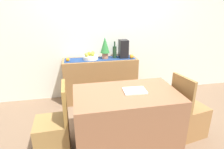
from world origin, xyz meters
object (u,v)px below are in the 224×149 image
(coffee_maker, at_px, (123,49))
(dining_table, at_px, (126,118))
(potted_plant, at_px, (105,47))
(wine_bottle, at_px, (115,52))
(open_book, at_px, (135,91))
(sideboard_console, at_px, (101,79))
(chair_near_window, at_px, (54,134))
(fruit_bowl, at_px, (91,58))
(chair_by_corner, at_px, (188,117))

(coffee_maker, height_order, dining_table, coffee_maker)
(coffee_maker, height_order, potted_plant, potted_plant)
(wine_bottle, xyz_separation_m, coffee_maker, (0.17, 0.00, 0.05))
(dining_table, xyz_separation_m, open_book, (0.11, 0.01, 0.38))
(sideboard_console, bearing_deg, open_book, -79.43)
(wine_bottle, height_order, chair_near_window, wine_bottle)
(fruit_bowl, bearing_deg, coffee_maker, 0.00)
(potted_plant, xyz_separation_m, open_book, (0.15, -1.32, -0.30))
(open_book, xyz_separation_m, chair_by_corner, (0.80, -0.02, -0.48))
(sideboard_console, relative_size, open_book, 4.92)
(sideboard_console, relative_size, chair_by_corner, 1.53)
(coffee_maker, bearing_deg, fruit_bowl, 180.00)
(open_book, height_order, chair_near_window, chair_near_window)
(wine_bottle, distance_m, open_book, 1.33)
(dining_table, relative_size, chair_near_window, 1.44)
(fruit_bowl, xyz_separation_m, wine_bottle, (0.45, -0.00, 0.08))
(sideboard_console, distance_m, chair_near_window, 1.55)
(sideboard_console, xyz_separation_m, chair_near_window, (-0.78, -1.33, -0.14))
(fruit_bowl, relative_size, chair_by_corner, 0.31)
(sideboard_console, bearing_deg, wine_bottle, -0.00)
(wine_bottle, bearing_deg, potted_plant, 180.00)
(coffee_maker, relative_size, potted_plant, 0.85)
(potted_plant, bearing_deg, sideboard_console, -180.00)
(wine_bottle, bearing_deg, coffee_maker, 0.00)
(sideboard_console, distance_m, fruit_bowl, 0.48)
(coffee_maker, distance_m, chair_by_corner, 1.63)
(sideboard_console, xyz_separation_m, potted_plant, (0.10, 0.00, 0.64))
(fruit_bowl, relative_size, chair_near_window, 0.31)
(sideboard_console, bearing_deg, fruit_bowl, 180.00)
(potted_plant, bearing_deg, chair_by_corner, -54.41)
(coffee_maker, distance_m, open_book, 1.35)
(chair_by_corner, bearing_deg, open_book, 178.93)
(sideboard_console, relative_size, fruit_bowl, 4.93)
(coffee_maker, bearing_deg, wine_bottle, -180.00)
(wine_bottle, bearing_deg, dining_table, -96.05)
(coffee_maker, bearing_deg, sideboard_console, 180.00)
(potted_plant, distance_m, chair_by_corner, 1.81)
(open_book, bearing_deg, potted_plant, 99.58)
(chair_near_window, bearing_deg, fruit_bowl, 65.64)
(sideboard_console, distance_m, coffee_maker, 0.73)
(sideboard_console, relative_size, wine_bottle, 4.33)
(sideboard_console, relative_size, potted_plant, 3.43)
(fruit_bowl, bearing_deg, open_book, -72.24)
(wine_bottle, distance_m, chair_near_window, 1.83)
(dining_table, bearing_deg, fruit_bowl, 103.19)
(dining_table, distance_m, open_book, 0.39)
(fruit_bowl, relative_size, coffee_maker, 0.82)
(potted_plant, xyz_separation_m, chair_near_window, (-0.87, -1.33, -0.78))
(fruit_bowl, xyz_separation_m, coffee_maker, (0.62, 0.00, 0.13))
(sideboard_console, height_order, potted_plant, potted_plant)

